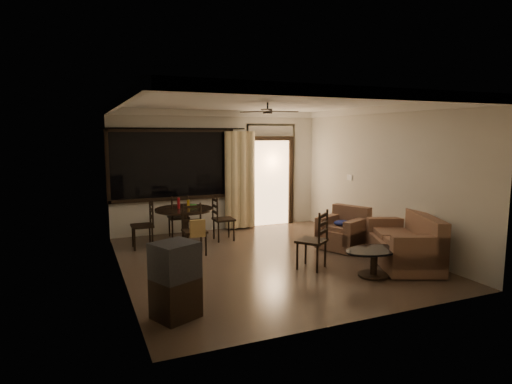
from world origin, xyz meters
name	(u,v)px	position (x,y,z in m)	size (l,w,h in m)	color
ground	(267,260)	(0.00, 0.00, 0.00)	(5.50, 5.50, 0.00)	#7F6651
room_shell	(259,154)	(0.59, 1.77, 1.83)	(5.50, 6.70, 5.50)	beige
dining_table	(184,216)	(-1.10, 1.71, 0.59)	(1.19, 1.19, 0.96)	black
dining_chair_west	(143,234)	(-1.94, 1.71, 0.28)	(0.43, 0.43, 0.95)	black
dining_chair_east	(223,227)	(-0.26, 1.69, 0.28)	(0.43, 0.43, 0.95)	black
dining_chair_south	(195,239)	(-1.11, 0.85, 0.31)	(0.43, 0.48, 0.95)	black
dining_chair_north	(179,225)	(-1.09, 2.29, 0.28)	(0.43, 0.43, 0.95)	black
tv_cabinet	(175,280)	(-2.05, -1.78, 0.48)	(0.64, 0.62, 0.96)	black
sofa	(407,245)	(2.11, -1.21, 0.35)	(1.45, 1.85, 0.88)	#4A2322
armchair	(344,232)	(1.74, 0.13, 0.33)	(1.06, 1.06, 0.81)	#4A2322
coffee_table	(374,258)	(1.20, -1.48, 0.29)	(1.01, 0.60, 0.44)	black
side_chair	(312,251)	(0.50, -0.74, 0.30)	(0.62, 0.62, 1.00)	black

